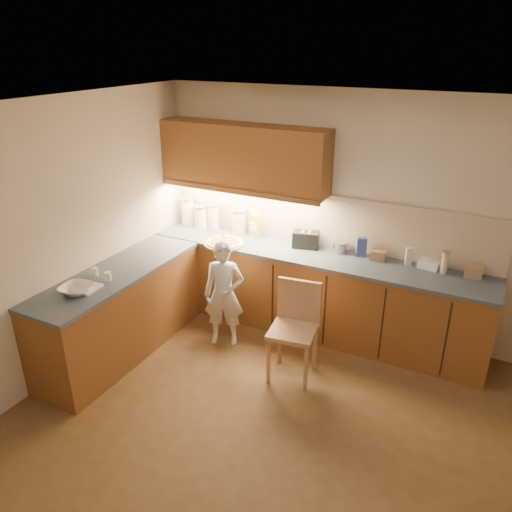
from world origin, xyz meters
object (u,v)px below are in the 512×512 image
object	(u,v)px
child	(224,294)
toaster	(306,239)
pizza_on_board	(224,243)
wooden_chair	(295,323)
oil_jug	(255,225)

from	to	relation	value
child	toaster	size ratio (longest dim) A/B	3.68
pizza_on_board	child	xyz separation A→B (m)	(0.26, -0.47, -0.36)
wooden_chair	oil_jug	world-z (taller)	oil_jug
pizza_on_board	oil_jug	world-z (taller)	oil_jug
child	wooden_chair	xyz separation A→B (m)	(0.87, -0.14, -0.03)
pizza_on_board	toaster	world-z (taller)	toaster
pizza_on_board	wooden_chair	distance (m)	1.35
toaster	pizza_on_board	bearing A→B (deg)	-171.94
wooden_chair	oil_jug	xyz separation A→B (m)	(-0.94, 0.99, 0.52)
pizza_on_board	child	distance (m)	0.65
pizza_on_board	wooden_chair	size ratio (longest dim) A/B	0.48
wooden_chair	pizza_on_board	bearing A→B (deg)	144.09
child	wooden_chair	bearing A→B (deg)	-31.58
pizza_on_board	oil_jug	bearing A→B (deg)	63.03
child	oil_jug	bearing A→B (deg)	72.85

